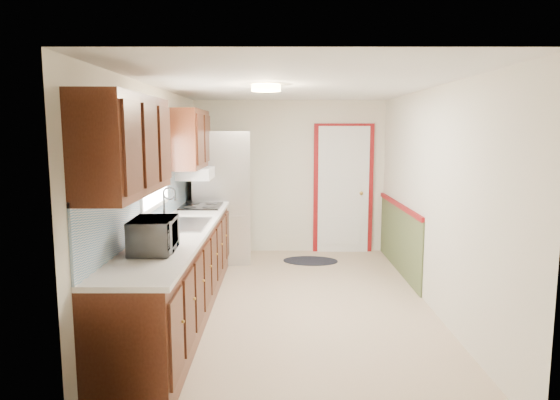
{
  "coord_description": "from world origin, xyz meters",
  "views": [
    {
      "loc": [
        -0.17,
        -5.38,
        1.94
      ],
      "look_at": [
        -0.16,
        0.22,
        1.15
      ],
      "focal_mm": 32.0,
      "sensor_mm": 36.0,
      "label": 1
    }
  ],
  "objects": [
    {
      "name": "refrigerator",
      "position": [
        -1.02,
        1.94,
        0.96
      ],
      "size": [
        0.89,
        0.85,
        1.92
      ],
      "rotation": [
        0.0,
        0.0,
        0.12
      ],
      "color": "#B7B7BC",
      "rests_on": "ground"
    },
    {
      "name": "back_wall_trim",
      "position": [
        0.99,
        2.21,
        0.89
      ],
      "size": [
        1.12,
        2.3,
        2.08
      ],
      "color": "maroon",
      "rests_on": "ground"
    },
    {
      "name": "kitchen_run",
      "position": [
        -1.24,
        -0.29,
        0.81
      ],
      "size": [
        0.63,
        4.0,
        2.2
      ],
      "color": "#3A190D",
      "rests_on": "ground"
    },
    {
      "name": "rug",
      "position": [
        0.3,
        1.85,
        0.01
      ],
      "size": [
        0.86,
        0.6,
        0.01
      ],
      "primitive_type": "ellipsoid",
      "rotation": [
        0.0,
        0.0,
        -0.09
      ],
      "color": "black",
      "rests_on": "ground"
    },
    {
      "name": "microwave",
      "position": [
        -1.2,
        -1.36,
        1.11
      ],
      "size": [
        0.3,
        0.52,
        0.34
      ],
      "primitive_type": "imported",
      "rotation": [
        0.0,
        0.0,
        1.61
      ],
      "color": "white",
      "rests_on": "kitchen_run"
    },
    {
      "name": "room_shell",
      "position": [
        0.0,
        0.0,
        1.2
      ],
      "size": [
        3.2,
        5.2,
        2.52
      ],
      "color": "tan",
      "rests_on": "ground"
    },
    {
      "name": "cooktop",
      "position": [
        -1.19,
        1.08,
        0.95
      ],
      "size": [
        0.52,
        0.62,
        0.02
      ],
      "primitive_type": "cube",
      "color": "black",
      "rests_on": "kitchen_run"
    },
    {
      "name": "ceiling_fixture",
      "position": [
        -0.3,
        -0.2,
        2.36
      ],
      "size": [
        0.3,
        0.3,
        0.06
      ],
      "primitive_type": "cylinder",
      "color": "#FFD88C",
      "rests_on": "room_shell"
    }
  ]
}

